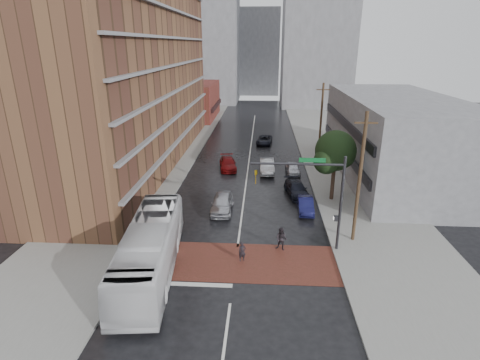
# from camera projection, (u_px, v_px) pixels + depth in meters

# --- Properties ---
(ground) EXTENTS (160.00, 160.00, 0.00)m
(ground) POSITION_uv_depth(u_px,v_px,m) (235.00, 266.00, 25.65)
(ground) COLOR black
(ground) RESTS_ON ground
(crosswalk) EXTENTS (14.00, 5.00, 0.02)m
(crosswalk) POSITION_uv_depth(u_px,v_px,m) (236.00, 262.00, 26.11)
(crosswalk) COLOR maroon
(crosswalk) RESTS_ON ground
(sidewalk_west) EXTENTS (9.00, 90.00, 0.15)m
(sidewalk_west) POSITION_uv_depth(u_px,v_px,m) (163.00, 158.00, 49.73)
(sidewalk_west) COLOR gray
(sidewalk_west) RESTS_ON ground
(sidewalk_east) EXTENTS (9.00, 90.00, 0.15)m
(sidewalk_east) POSITION_uv_depth(u_px,v_px,m) (338.00, 161.00, 48.41)
(sidewalk_east) COLOR gray
(sidewalk_east) RESTS_ON ground
(apartment_block) EXTENTS (10.00, 44.00, 28.00)m
(apartment_block) POSITION_uv_depth(u_px,v_px,m) (132.00, 47.00, 44.18)
(apartment_block) COLOR brown
(apartment_block) RESTS_ON ground
(storefront_west) EXTENTS (8.00, 16.00, 7.00)m
(storefront_west) POSITION_uv_depth(u_px,v_px,m) (196.00, 101.00, 75.79)
(storefront_west) COLOR maroon
(storefront_west) RESTS_ON ground
(building_east) EXTENTS (11.00, 26.00, 9.00)m
(building_east) POSITION_uv_depth(u_px,v_px,m) (395.00, 137.00, 41.92)
(building_east) COLOR gray
(building_east) RESTS_ON ground
(distant_tower_west) EXTENTS (18.00, 16.00, 32.00)m
(distant_tower_west) POSITION_uv_depth(u_px,v_px,m) (202.00, 37.00, 94.14)
(distant_tower_west) COLOR gray
(distant_tower_west) RESTS_ON ground
(distant_tower_east) EXTENTS (16.00, 14.00, 36.00)m
(distant_tower_east) POSITION_uv_depth(u_px,v_px,m) (318.00, 27.00, 86.22)
(distant_tower_east) COLOR gray
(distant_tower_east) RESTS_ON ground
(distant_tower_center) EXTENTS (12.00, 10.00, 24.00)m
(distant_tower_center) POSITION_uv_depth(u_px,v_px,m) (259.00, 52.00, 110.65)
(distant_tower_center) COLOR gray
(distant_tower_center) RESTS_ON ground
(street_tree) EXTENTS (4.20, 4.10, 6.90)m
(street_tree) POSITION_uv_depth(u_px,v_px,m) (335.00, 153.00, 34.83)
(street_tree) COLOR #332319
(street_tree) RESTS_ON ground
(signal_mast) EXTENTS (6.50, 0.30, 7.20)m
(signal_mast) POSITION_uv_depth(u_px,v_px,m) (321.00, 190.00, 26.04)
(signal_mast) COLOR #2D2D33
(signal_mast) RESTS_ON ground
(utility_pole_near) EXTENTS (1.60, 0.26, 10.00)m
(utility_pole_near) POSITION_uv_depth(u_px,v_px,m) (360.00, 178.00, 27.14)
(utility_pole_near) COLOR #473321
(utility_pole_near) RESTS_ON ground
(utility_pole_far) EXTENTS (1.60, 0.26, 10.00)m
(utility_pole_far) POSITION_uv_depth(u_px,v_px,m) (321.00, 123.00, 45.90)
(utility_pole_far) COLOR #473321
(utility_pole_far) RESTS_ON ground
(transit_bus) EXTENTS (4.16, 12.65, 3.46)m
(transit_bus) POSITION_uv_depth(u_px,v_px,m) (150.00, 249.00, 24.44)
(transit_bus) COLOR silver
(transit_bus) RESTS_ON ground
(pedestrian_a) EXTENTS (0.61, 0.50, 1.45)m
(pedestrian_a) POSITION_uv_depth(u_px,v_px,m) (242.00, 252.00, 25.99)
(pedestrian_a) COLOR black
(pedestrian_a) RESTS_ON ground
(pedestrian_b) EXTENTS (1.06, 0.96, 1.78)m
(pedestrian_b) POSITION_uv_depth(u_px,v_px,m) (281.00, 239.00, 27.34)
(pedestrian_b) COLOR black
(pedestrian_b) RESTS_ON ground
(car_travel_a) EXTENTS (1.88, 4.61, 1.57)m
(car_travel_a) POSITION_uv_depth(u_px,v_px,m) (222.00, 203.00, 33.77)
(car_travel_a) COLOR #B8B9C0
(car_travel_a) RESTS_ON ground
(car_travel_b) EXTENTS (1.81, 4.76, 1.55)m
(car_travel_b) POSITION_uv_depth(u_px,v_px,m) (267.00, 166.00, 44.09)
(car_travel_b) COLOR #B8BAC0
(car_travel_b) RESTS_ON ground
(car_travel_c) EXTENTS (2.61, 4.93, 1.36)m
(car_travel_c) POSITION_uv_depth(u_px,v_px,m) (228.00, 164.00, 45.27)
(car_travel_c) COLOR maroon
(car_travel_c) RESTS_ON ground
(suv_travel) EXTENTS (2.60, 4.82, 1.28)m
(suv_travel) POSITION_uv_depth(u_px,v_px,m) (264.00, 140.00, 56.63)
(suv_travel) COLOR black
(suv_travel) RESTS_ON ground
(car_parked_near) EXTENTS (1.41, 3.84, 1.26)m
(car_parked_near) POSITION_uv_depth(u_px,v_px,m) (305.00, 205.00, 33.78)
(car_parked_near) COLOR #12133F
(car_parked_near) RESTS_ON ground
(car_parked_mid) EXTENTS (2.61, 4.82, 1.33)m
(car_parked_mid) POSITION_uv_depth(u_px,v_px,m) (296.00, 189.00, 37.41)
(car_parked_mid) COLOR black
(car_parked_mid) RESTS_ON ground
(car_parked_far) EXTENTS (1.74, 3.80, 1.26)m
(car_parked_far) POSITION_uv_depth(u_px,v_px,m) (293.00, 168.00, 43.71)
(car_parked_far) COLOR #B7B9C0
(car_parked_far) RESTS_ON ground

